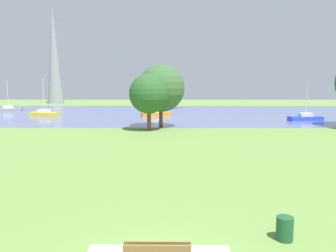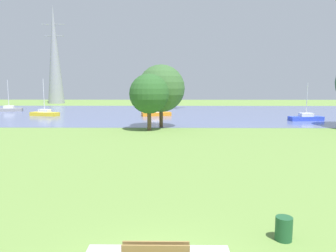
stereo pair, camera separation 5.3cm
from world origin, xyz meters
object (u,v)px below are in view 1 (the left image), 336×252
at_px(sailboat_blue, 305,118).
at_px(tree_east_far, 149,94).
at_px(sailboat_yellow, 44,113).
at_px(electricity_pylon, 54,54).
at_px(tree_east_near, 161,88).
at_px(litter_bin, 285,229).
at_px(sailboat_orange, 156,113).
at_px(sailboat_gray, 9,109).

height_order(sailboat_blue, tree_east_far, tree_east_far).
relative_size(sailboat_blue, tree_east_far, 0.86).
bearing_deg(sailboat_yellow, electricity_pylon, 106.96).
bearing_deg(tree_east_far, sailboat_yellow, 138.11).
xyz_separation_m(tree_east_far, tree_east_near, (1.26, 2.70, 0.57)).
distance_m(litter_bin, sailboat_orange, 42.91).
height_order(sailboat_orange, tree_east_far, sailboat_orange).
bearing_deg(sailboat_blue, tree_east_far, -155.24).
distance_m(litter_bin, tree_east_near, 29.15).
height_order(sailboat_blue, sailboat_orange, sailboat_orange).
height_order(tree_east_near, electricity_pylon, electricity_pylon).
relative_size(litter_bin, sailboat_gray, 0.13).
relative_size(sailboat_orange, tree_east_far, 1.15).
relative_size(sailboat_yellow, sailboat_orange, 0.83).
xyz_separation_m(sailboat_blue, sailboat_orange, (-21.84, 6.70, 0.02)).
relative_size(sailboat_orange, electricity_pylon, 0.28).
distance_m(sailboat_gray, tree_east_near, 38.11).
bearing_deg(tree_east_near, sailboat_yellow, 144.85).
bearing_deg(sailboat_orange, sailboat_yellow, -179.64).
relative_size(tree_east_far, tree_east_near, 0.84).
distance_m(tree_east_far, tree_east_near, 3.03).
distance_m(sailboat_yellow, tree_east_near, 24.60).
height_order(litter_bin, sailboat_blue, sailboat_blue).
distance_m(sailboat_blue, tree_east_near, 22.25).
height_order(sailboat_yellow, sailboat_orange, sailboat_orange).
bearing_deg(sailboat_gray, sailboat_blue, -16.88).
relative_size(sailboat_gray, tree_east_near, 0.80).
relative_size(sailboat_blue, sailboat_gray, 0.90).
bearing_deg(sailboat_gray, sailboat_orange, -16.76).
distance_m(litter_bin, tree_east_far, 26.71).
xyz_separation_m(sailboat_yellow, electricity_pylon, (-10.92, 35.82, 12.84)).
relative_size(litter_bin, tree_east_near, 0.11).
bearing_deg(tree_east_near, electricity_pylon, 121.70).
height_order(sailboat_orange, electricity_pylon, electricity_pylon).
height_order(litter_bin, electricity_pylon, electricity_pylon).
bearing_deg(litter_bin, electricity_pylon, 114.61).
bearing_deg(sailboat_orange, sailboat_gray, 163.24).
xyz_separation_m(litter_bin, tree_east_near, (-5.06, 28.38, 4.30)).
bearing_deg(sailboat_blue, electricity_pylon, 140.42).
distance_m(litter_bin, sailboat_yellow, 49.09).
bearing_deg(sailboat_gray, sailboat_yellow, -40.26).
height_order(sailboat_gray, tree_east_near, tree_east_near).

